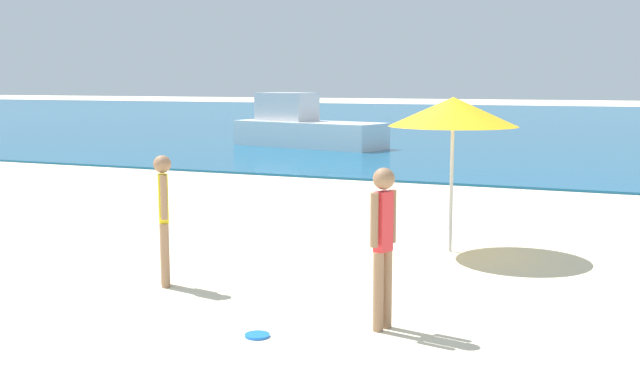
# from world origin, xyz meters

# --- Properties ---
(water) EXTENTS (160.00, 60.00, 0.06)m
(water) POSITION_xyz_m (0.00, 43.55, 0.03)
(water) COLOR #14567F
(water) RESTS_ON ground
(person_standing) EXTENTS (0.21, 0.35, 1.57)m
(person_standing) POSITION_xyz_m (1.94, 3.01, 0.89)
(person_standing) COLOR #936B4C
(person_standing) RESTS_ON ground
(frisbee) EXTENTS (0.24, 0.24, 0.03)m
(frisbee) POSITION_xyz_m (0.93, 2.34, 0.01)
(frisbee) COLOR blue
(frisbee) RESTS_ON ground
(person_distant) EXTENTS (0.25, 0.30, 1.54)m
(person_distant) POSITION_xyz_m (-0.91, 3.54, 0.88)
(person_distant) COLOR #936B4C
(person_distant) RESTS_ON ground
(boat_near) EXTENTS (5.90, 3.04, 1.92)m
(boat_near) POSITION_xyz_m (-7.13, 21.38, 0.72)
(boat_near) COLOR white
(boat_near) RESTS_ON water
(beach_umbrella) EXTENTS (1.78, 1.78, 2.16)m
(beach_umbrella) POSITION_xyz_m (1.72, 6.67, 1.96)
(beach_umbrella) COLOR #B7B7BC
(beach_umbrella) RESTS_ON ground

